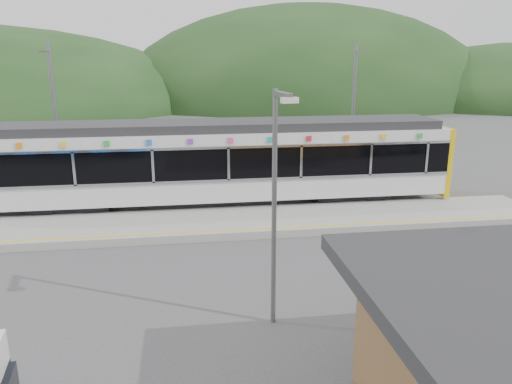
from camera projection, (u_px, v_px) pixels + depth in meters
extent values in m
plane|color=#4C4C4F|center=(228.00, 260.00, 16.34)|extent=(120.00, 120.00, 0.00)
ellipsoid|color=#1E3D19|center=(307.00, 101.00, 70.03)|extent=(52.00, 39.00, 26.00)
cube|color=#9E9E99|center=(221.00, 223.00, 19.44)|extent=(26.00, 3.20, 0.30)
cube|color=yellow|center=(223.00, 231.00, 18.16)|extent=(26.00, 0.10, 0.01)
cube|color=black|center=(73.00, 206.00, 21.14)|extent=(3.20, 2.20, 0.56)
cube|color=black|center=(346.00, 194.00, 22.81)|extent=(3.20, 2.20, 0.56)
cube|color=silver|center=(214.00, 184.00, 21.77)|extent=(20.00, 2.90, 0.92)
cube|color=black|center=(214.00, 157.00, 21.45)|extent=(20.00, 2.96, 1.45)
cube|color=silver|center=(217.00, 181.00, 20.21)|extent=(20.00, 0.05, 0.10)
cube|color=silver|center=(216.00, 148.00, 19.84)|extent=(20.00, 0.05, 0.10)
cube|color=silver|center=(213.00, 135.00, 21.20)|extent=(20.00, 2.90, 0.45)
cube|color=#2D2D30|center=(213.00, 126.00, 21.09)|extent=(19.40, 2.50, 0.36)
cube|color=yellow|center=(434.00, 158.00, 22.95)|extent=(0.24, 2.92, 3.00)
cube|color=silver|center=(74.00, 169.00, 19.26)|extent=(0.10, 0.05, 1.35)
cube|color=silver|center=(153.00, 166.00, 19.68)|extent=(0.10, 0.05, 1.35)
cube|color=silver|center=(229.00, 164.00, 20.09)|extent=(0.10, 0.05, 1.35)
cube|color=silver|center=(301.00, 162.00, 20.51)|extent=(0.10, 0.05, 1.35)
cube|color=silver|center=(371.00, 160.00, 20.93)|extent=(0.10, 0.05, 1.35)
cube|color=silver|center=(427.00, 158.00, 21.28)|extent=(0.10, 0.05, 1.35)
cube|color=orange|center=(19.00, 146.00, 18.75)|extent=(0.22, 0.04, 0.22)
cube|color=yellow|center=(63.00, 145.00, 18.97)|extent=(0.22, 0.04, 0.22)
cube|color=green|center=(107.00, 144.00, 19.19)|extent=(0.22, 0.04, 0.22)
cube|color=blue|center=(149.00, 143.00, 19.42)|extent=(0.22, 0.04, 0.22)
cube|color=purple|center=(190.00, 142.00, 19.64)|extent=(0.22, 0.04, 0.22)
cube|color=#E54C8C|center=(231.00, 141.00, 19.86)|extent=(0.22, 0.04, 0.22)
cube|color=#19A5A5|center=(270.00, 140.00, 20.08)|extent=(0.22, 0.04, 0.22)
cube|color=red|center=(309.00, 139.00, 20.31)|extent=(0.22, 0.04, 0.22)
cube|color=orange|center=(347.00, 138.00, 20.53)|extent=(0.22, 0.04, 0.22)
cube|color=yellow|center=(384.00, 137.00, 20.75)|extent=(0.22, 0.04, 0.22)
cube|color=green|center=(420.00, 136.00, 20.97)|extent=(0.22, 0.04, 0.22)
cylinder|color=slate|center=(56.00, 123.00, 22.62)|extent=(0.18, 0.18, 7.00)
cube|color=slate|center=(44.00, 52.00, 21.02)|extent=(0.08, 1.80, 0.08)
cylinder|color=slate|center=(353.00, 117.00, 24.57)|extent=(0.18, 0.18, 7.00)
cube|color=slate|center=(362.00, 52.00, 22.97)|extent=(0.08, 1.80, 0.08)
cylinder|color=slate|center=(274.00, 213.00, 11.81)|extent=(0.12, 0.12, 5.78)
cube|color=slate|center=(279.00, 95.00, 10.65)|extent=(0.27, 0.97, 0.12)
cube|color=silver|center=(283.00, 100.00, 10.25)|extent=(0.37, 0.23, 0.12)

